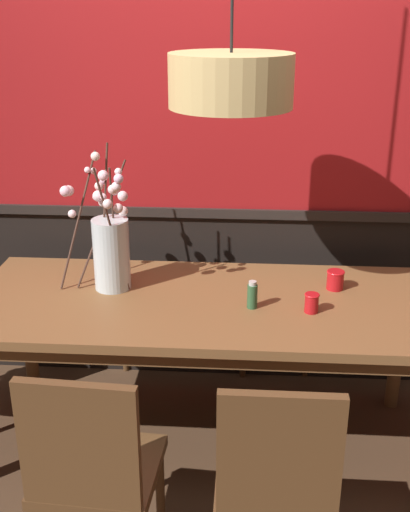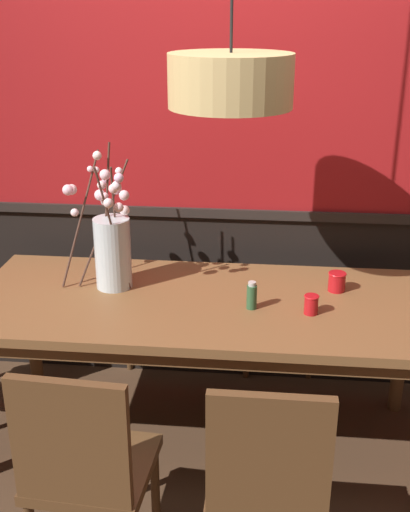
# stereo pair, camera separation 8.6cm
# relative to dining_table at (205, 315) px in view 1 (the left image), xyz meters

# --- Properties ---
(ground_plane) EXTENTS (24.00, 24.00, 0.00)m
(ground_plane) POSITION_rel_dining_table_xyz_m (0.00, 0.00, -0.69)
(ground_plane) COLOR #4C3321
(back_wall) EXTENTS (4.85, 0.14, 2.88)m
(back_wall) POSITION_rel_dining_table_xyz_m (0.00, 0.67, 0.74)
(back_wall) COLOR black
(back_wall) RESTS_ON ground
(dining_table) EXTENTS (2.15, 0.89, 0.77)m
(dining_table) POSITION_rel_dining_table_xyz_m (0.00, 0.00, 0.00)
(dining_table) COLOR brown
(dining_table) RESTS_ON ground
(chair_near_side_left) EXTENTS (0.45, 0.44, 0.94)m
(chair_near_side_left) POSITION_rel_dining_table_xyz_m (-0.33, -0.87, -0.17)
(chair_near_side_left) COLOR brown
(chair_near_side_left) RESTS_ON ground
(chair_near_side_right) EXTENTS (0.41, 0.42, 0.95)m
(chair_near_side_right) POSITION_rel_dining_table_xyz_m (0.30, -0.88, -0.16)
(chair_near_side_right) COLOR brown
(chair_near_side_right) RESTS_ON ground
(chair_far_side_left) EXTENTS (0.47, 0.45, 0.95)m
(chair_far_side_left) POSITION_rel_dining_table_xyz_m (-0.35, 0.87, -0.16)
(chair_far_side_left) COLOR brown
(chair_far_side_left) RESTS_ON ground
(chair_far_side_right) EXTENTS (0.46, 0.46, 0.92)m
(chair_far_side_right) POSITION_rel_dining_table_xyz_m (0.34, 0.86, -0.17)
(chair_far_side_right) COLOR brown
(chair_far_side_right) RESTS_ON ground
(vase_with_blossoms) EXTENTS (0.35, 0.39, 0.68)m
(vase_with_blossoms) POSITION_rel_dining_table_xyz_m (-0.45, 0.11, 0.28)
(vase_with_blossoms) COLOR silver
(vase_with_blossoms) RESTS_ON dining_table
(candle_holder_nearer_center) EXTENTS (0.08, 0.08, 0.09)m
(candle_holder_nearer_center) POSITION_rel_dining_table_xyz_m (0.60, 0.16, 0.13)
(candle_holder_nearer_center) COLOR red
(candle_holder_nearer_center) RESTS_ON dining_table
(candle_holder_nearer_edge) EXTENTS (0.07, 0.07, 0.09)m
(candle_holder_nearer_edge) POSITION_rel_dining_table_xyz_m (0.47, -0.09, 0.13)
(candle_holder_nearer_edge) COLOR red
(candle_holder_nearer_edge) RESTS_ON dining_table
(condiment_bottle) EXTENTS (0.05, 0.05, 0.13)m
(condiment_bottle) POSITION_rel_dining_table_xyz_m (0.21, -0.07, 0.14)
(condiment_bottle) COLOR #2D5633
(condiment_bottle) RESTS_ON dining_table
(pendant_lamp) EXTENTS (0.50, 0.50, 1.24)m
(pendant_lamp) POSITION_rel_dining_table_xyz_m (0.10, -0.03, 1.06)
(pendant_lamp) COLOR tan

